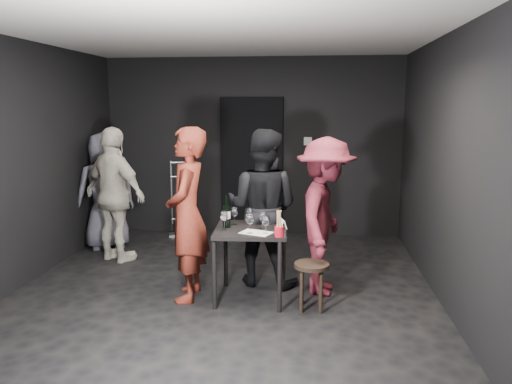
# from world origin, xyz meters

# --- Properties ---
(floor) EXTENTS (4.50, 5.00, 0.02)m
(floor) POSITION_xyz_m (0.00, 0.00, 0.00)
(floor) COLOR black
(floor) RESTS_ON ground
(ceiling) EXTENTS (4.50, 5.00, 0.02)m
(ceiling) POSITION_xyz_m (0.00, 0.00, 2.70)
(ceiling) COLOR silver
(ceiling) RESTS_ON ground
(wall_back) EXTENTS (4.50, 0.04, 2.70)m
(wall_back) POSITION_xyz_m (0.00, 2.50, 1.35)
(wall_back) COLOR black
(wall_back) RESTS_ON ground
(wall_front) EXTENTS (4.50, 0.04, 2.70)m
(wall_front) POSITION_xyz_m (0.00, -2.50, 1.35)
(wall_front) COLOR black
(wall_front) RESTS_ON ground
(wall_left) EXTENTS (0.04, 5.00, 2.70)m
(wall_left) POSITION_xyz_m (-2.25, 0.00, 1.35)
(wall_left) COLOR black
(wall_left) RESTS_ON ground
(wall_right) EXTENTS (0.04, 5.00, 2.70)m
(wall_right) POSITION_xyz_m (2.25, 0.00, 1.35)
(wall_right) COLOR black
(wall_right) RESTS_ON ground
(doorway) EXTENTS (0.95, 0.10, 2.10)m
(doorway) POSITION_xyz_m (0.00, 2.44, 1.05)
(doorway) COLOR black
(doorway) RESTS_ON ground
(wallbox_upper) EXTENTS (0.12, 0.06, 0.12)m
(wallbox_upper) POSITION_xyz_m (0.85, 2.45, 1.45)
(wallbox_upper) COLOR #B7B7B2
(wallbox_upper) RESTS_ON wall_back
(wallbox_lower) EXTENTS (0.10, 0.06, 0.14)m
(wallbox_lower) POSITION_xyz_m (1.05, 2.45, 1.40)
(wallbox_lower) COLOR #B7B7B2
(wallbox_lower) RESTS_ON wall_back
(hand_truck) EXTENTS (0.38, 0.33, 1.14)m
(hand_truck) POSITION_xyz_m (-1.07, 2.28, 0.21)
(hand_truck) COLOR #B2B2B7
(hand_truck) RESTS_ON floor
(tasting_table) EXTENTS (0.72, 0.72, 0.75)m
(tasting_table) POSITION_xyz_m (0.31, -0.19, 0.65)
(tasting_table) COLOR black
(tasting_table) RESTS_ON floor
(stool) EXTENTS (0.34, 0.34, 0.47)m
(stool) POSITION_xyz_m (0.94, -0.41, 0.37)
(stool) COLOR black
(stool) RESTS_ON floor
(server_red) EXTENTS (0.57, 0.81, 2.10)m
(server_red) POSITION_xyz_m (-0.33, -0.25, 1.05)
(server_red) COLOR maroon
(server_red) RESTS_ON floor
(woman_black) EXTENTS (1.07, 0.75, 2.01)m
(woman_black) POSITION_xyz_m (0.38, 0.28, 1.00)
(woman_black) COLOR black
(woman_black) RESTS_ON floor
(man_maroon) EXTENTS (0.74, 1.27, 1.85)m
(man_maroon) POSITION_xyz_m (1.07, 0.08, 0.92)
(man_maroon) COLOR maroon
(man_maroon) RESTS_ON floor
(bystander_cream) EXTENTS (1.28, 1.03, 1.98)m
(bystander_cream) POSITION_xyz_m (-1.55, 0.88, 0.99)
(bystander_cream) COLOR beige
(bystander_cream) RESTS_ON floor
(bystander_grey) EXTENTS (0.98, 0.85, 1.76)m
(bystander_grey) POSITION_xyz_m (-1.92, 1.43, 0.88)
(bystander_grey) COLOR slate
(bystander_grey) RESTS_ON floor
(tasting_mat) EXTENTS (0.35, 0.29, 0.00)m
(tasting_mat) POSITION_xyz_m (0.39, -0.37, 0.75)
(tasting_mat) COLOR white
(tasting_mat) RESTS_ON tasting_table
(wine_glass_a) EXTENTS (0.08, 0.08, 0.20)m
(wine_glass_a) POSITION_xyz_m (0.06, -0.28, 0.85)
(wine_glass_a) COLOR white
(wine_glass_a) RESTS_ON tasting_table
(wine_glass_b) EXTENTS (0.09, 0.09, 0.20)m
(wine_glass_b) POSITION_xyz_m (0.12, -0.06, 0.85)
(wine_glass_b) COLOR white
(wine_glass_b) RESTS_ON tasting_table
(wine_glass_c) EXTENTS (0.08, 0.08, 0.18)m
(wine_glass_c) POSITION_xyz_m (0.28, -0.00, 0.84)
(wine_glass_c) COLOR white
(wine_glass_c) RESTS_ON tasting_table
(wine_glass_d) EXTENTS (0.11, 0.11, 0.22)m
(wine_glass_d) POSITION_xyz_m (0.33, -0.41, 0.86)
(wine_glass_d) COLOR white
(wine_glass_d) RESTS_ON tasting_table
(wine_glass_e) EXTENTS (0.08, 0.08, 0.18)m
(wine_glass_e) POSITION_xyz_m (0.49, -0.39, 0.84)
(wine_glass_e) COLOR white
(wine_glass_e) RESTS_ON tasting_table
(wine_glass_f) EXTENTS (0.09, 0.09, 0.18)m
(wine_glass_f) POSITION_xyz_m (0.43, -0.19, 0.84)
(wine_glass_f) COLOR white
(wine_glass_f) RESTS_ON tasting_table
(wine_bottle) EXTENTS (0.08, 0.08, 0.34)m
(wine_bottle) POSITION_xyz_m (0.06, -0.18, 0.88)
(wine_bottle) COLOR black
(wine_bottle) RESTS_ON tasting_table
(breadstick_cup) EXTENTS (0.09, 0.09, 0.27)m
(breadstick_cup) POSITION_xyz_m (0.62, -0.49, 0.87)
(breadstick_cup) COLOR red
(breadstick_cup) RESTS_ON tasting_table
(reserved_card) EXTENTS (0.11, 0.14, 0.10)m
(reserved_card) POSITION_xyz_m (0.62, -0.16, 0.80)
(reserved_card) COLOR white
(reserved_card) RESTS_ON tasting_table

